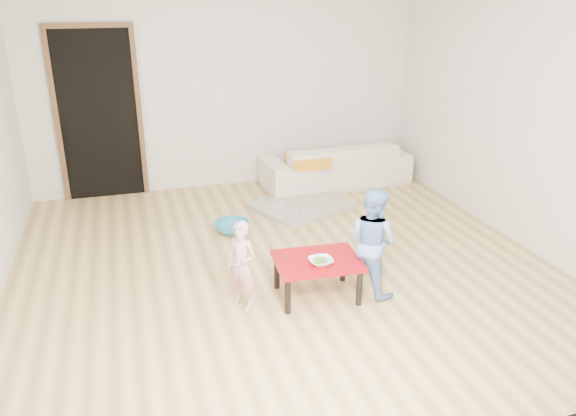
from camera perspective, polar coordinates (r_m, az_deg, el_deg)
name	(u,v)px	position (r m, az deg, el deg)	size (l,w,h in m)	color
floor	(282,263)	(5.44, -0.61, -5.64)	(5.00, 5.00, 0.01)	#A28245
back_wall	(227,87)	(7.38, -6.19, 12.15)	(5.00, 0.02, 2.60)	silver
right_wall	(521,114)	(6.15, 22.61, 8.78)	(0.02, 5.00, 2.60)	silver
doorway	(99,116)	(7.29, -18.66, 8.84)	(1.02, 0.08, 2.11)	brown
sofa	(335,164)	(7.55, 4.85, 4.49)	(1.95, 0.76, 0.57)	white
cushion	(308,161)	(7.13, 2.02, 4.84)	(0.49, 0.44, 0.13)	orange
red_table	(317,278)	(4.82, 2.96, -7.07)	(0.71, 0.53, 0.35)	#9B080E
bowl	(321,261)	(4.65, 3.35, -5.45)	(0.20, 0.20, 0.05)	white
broccoli	(321,261)	(4.65, 3.35, -5.40)	(0.12, 0.12, 0.06)	#2D5919
child_pink	(242,266)	(4.58, -4.74, -5.90)	(0.28, 0.18, 0.76)	#CF5E70
child_blue	(372,242)	(4.81, 8.52, -3.39)	(0.46, 0.36, 0.95)	#5C87D7
basin	(232,227)	(6.12, -5.71, -1.92)	(0.38, 0.38, 0.12)	teal
blanket	(302,205)	(6.79, 1.45, 0.29)	(1.07, 0.89, 0.05)	beige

